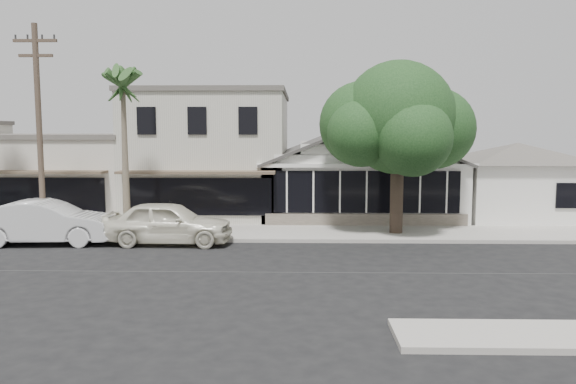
{
  "coord_description": "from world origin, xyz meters",
  "views": [
    {
      "loc": [
        1.9,
        -18.01,
        4.65
      ],
      "look_at": [
        1.34,
        6.0,
        2.0
      ],
      "focal_mm": 35.0,
      "sensor_mm": 36.0,
      "label": 1
    }
  ],
  "objects_px": {
    "shade_tree": "(396,121)",
    "car_1": "(46,222)",
    "car_0": "(168,223)",
    "utility_pole": "(39,127)"
  },
  "relations": [
    {
      "from": "shade_tree",
      "to": "car_1",
      "type": "bearing_deg",
      "value": -170.86
    },
    {
      "from": "car_1",
      "to": "shade_tree",
      "type": "distance_m",
      "value": 15.34
    },
    {
      "from": "car_1",
      "to": "car_0",
      "type": "bearing_deg",
      "value": -92.77
    },
    {
      "from": "utility_pole",
      "to": "car_1",
      "type": "bearing_deg",
      "value": -58.19
    },
    {
      "from": "utility_pole",
      "to": "shade_tree",
      "type": "xyz_separation_m",
      "value": [
        15.05,
        1.59,
        0.25
      ]
    },
    {
      "from": "utility_pole",
      "to": "shade_tree",
      "type": "relative_size",
      "value": 1.18
    },
    {
      "from": "car_0",
      "to": "car_1",
      "type": "relative_size",
      "value": 0.95
    },
    {
      "from": "utility_pole",
      "to": "shade_tree",
      "type": "height_order",
      "value": "utility_pole"
    },
    {
      "from": "car_0",
      "to": "car_1",
      "type": "bearing_deg",
      "value": 92.77
    },
    {
      "from": "car_1",
      "to": "shade_tree",
      "type": "height_order",
      "value": "shade_tree"
    }
  ]
}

